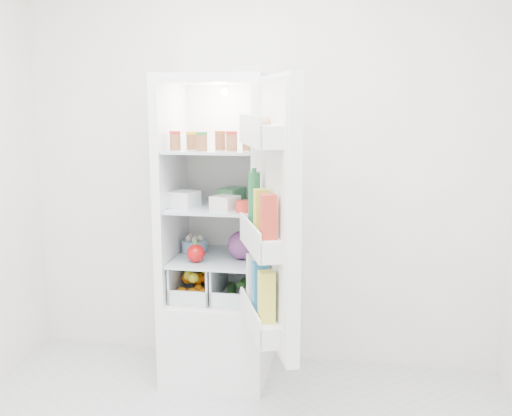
% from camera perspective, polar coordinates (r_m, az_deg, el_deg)
% --- Properties ---
extents(room_walls, '(3.02, 3.02, 2.61)m').
position_cam_1_polar(room_walls, '(2.08, -6.48, 8.92)').
color(room_walls, silver).
rests_on(room_walls, ground).
extents(refrigerator, '(0.60, 0.60, 1.80)m').
position_cam_1_polar(refrigerator, '(3.48, -3.60, -5.90)').
color(refrigerator, white).
rests_on(refrigerator, ground).
extents(shelf_low, '(0.49, 0.53, 0.01)m').
position_cam_1_polar(shelf_low, '(3.40, -3.86, -4.98)').
color(shelf_low, silver).
rests_on(shelf_low, refrigerator).
extents(shelf_mid, '(0.49, 0.53, 0.02)m').
position_cam_1_polar(shelf_mid, '(3.33, -3.93, 0.17)').
color(shelf_mid, silver).
rests_on(shelf_mid, refrigerator).
extents(shelf_top, '(0.49, 0.53, 0.02)m').
position_cam_1_polar(shelf_top, '(3.28, -4.00, 5.84)').
color(shelf_top, silver).
rests_on(shelf_top, refrigerator).
extents(crisper_left, '(0.23, 0.46, 0.22)m').
position_cam_1_polar(crisper_left, '(3.46, -5.82, -6.95)').
color(crisper_left, silver).
rests_on(crisper_left, refrigerator).
extents(crisper_right, '(0.23, 0.46, 0.22)m').
position_cam_1_polar(crisper_right, '(3.41, -1.81, -7.19)').
color(crisper_right, silver).
rests_on(crisper_right, refrigerator).
extents(condiment_jars, '(0.46, 0.16, 0.08)m').
position_cam_1_polar(condiment_jars, '(3.17, -4.49, 6.57)').
color(condiment_jars, '#B21919').
rests_on(condiment_jars, shelf_top).
extents(squeeze_bottle, '(0.06, 0.06, 0.17)m').
position_cam_1_polar(squeeze_bottle, '(3.27, -0.18, 7.50)').
color(squeeze_bottle, white).
rests_on(squeeze_bottle, shelf_top).
extents(tub_white, '(0.18, 0.18, 0.09)m').
position_cam_1_polar(tub_white, '(3.28, -7.19, 0.89)').
color(tub_white, silver).
rests_on(tub_white, shelf_mid).
extents(tub_cream, '(0.17, 0.17, 0.07)m').
position_cam_1_polar(tub_cream, '(3.19, -3.12, 0.55)').
color(tub_cream, silver).
rests_on(tub_cream, shelf_mid).
extents(tin_red, '(0.11, 0.11, 0.06)m').
position_cam_1_polar(tin_red, '(3.11, -1.22, 0.15)').
color(tin_red, red).
rests_on(tin_red, shelf_mid).
extents(tub_green, '(0.15, 0.18, 0.09)m').
position_cam_1_polar(tub_green, '(3.41, -2.45, 1.30)').
color(tub_green, '#419055').
rests_on(tub_green, shelf_mid).
extents(red_cabbage, '(0.17, 0.17, 0.17)m').
position_cam_1_polar(red_cabbage, '(3.31, -1.39, -3.73)').
color(red_cabbage, '#602160').
rests_on(red_cabbage, shelf_low).
extents(bell_pepper, '(0.10, 0.10, 0.10)m').
position_cam_1_polar(bell_pepper, '(3.28, -6.04, -4.53)').
color(bell_pepper, '#B60B0C').
rests_on(bell_pepper, shelf_low).
extents(mushroom_bowl, '(0.18, 0.18, 0.07)m').
position_cam_1_polar(mushroom_bowl, '(3.50, -6.18, -3.79)').
color(mushroom_bowl, '#8CABD1').
rests_on(mushroom_bowl, shelf_low).
extents(citrus_pile, '(0.20, 0.31, 0.16)m').
position_cam_1_polar(citrus_pile, '(3.45, -5.88, -7.53)').
color(citrus_pile, orange).
rests_on(citrus_pile, refrigerator).
extents(veg_pile, '(0.16, 0.30, 0.10)m').
position_cam_1_polar(veg_pile, '(3.42, -1.73, -7.96)').
color(veg_pile, '#204C19').
rests_on(veg_pile, refrigerator).
extents(fridge_door, '(0.35, 0.58, 1.30)m').
position_cam_1_polar(fridge_door, '(2.71, 1.69, -1.29)').
color(fridge_door, white).
rests_on(fridge_door, refrigerator).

